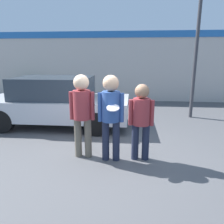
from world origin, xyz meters
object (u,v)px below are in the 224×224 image
Objects in this scene: parked_car_near at (57,102)px; shrub at (25,91)px; person_left at (82,109)px; person_right at (141,116)px; person_middle_with_frisbee at (111,110)px.

parked_car_near reaches higher than shrub.
parked_car_near is 4.64m from shrub.
parked_car_near is (-1.32, 2.18, -0.32)m from person_left.
person_left is 0.40× the size of parked_car_near.
parked_car_near is (-2.56, 2.20, -0.19)m from person_right.
parked_car_near is at bearing -51.48° from shrub.
person_middle_with_frisbee is at bearing -50.77° from shrub.
person_right is (0.62, 0.09, -0.13)m from person_middle_with_frisbee.
person_right is 3.38m from parked_car_near.
person_left is 1.11× the size of person_right.
person_left is 1.24m from person_right.
person_middle_with_frisbee is at bearing -49.69° from parked_car_near.
person_middle_with_frisbee reaches higher than person_left.
person_left is at bearing -54.05° from shrub.
person_right is at bearing -0.75° from person_left.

